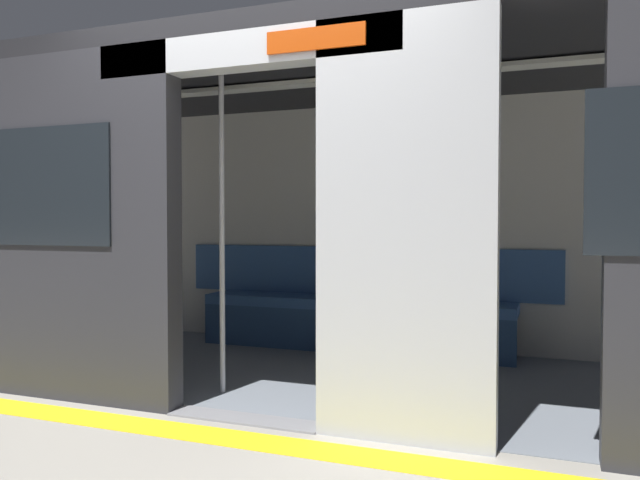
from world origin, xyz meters
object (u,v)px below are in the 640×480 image
object	(u,v)px
bench_seat	(352,311)
book	(327,295)
grab_pole_door	(222,229)
person_seated	(357,275)
grab_pole_far	(341,230)
train_car	(306,171)
handbag	(409,291)

from	to	relation	value
bench_seat	book	distance (m)	0.31
book	grab_pole_door	size ratio (longest dim) A/B	0.10
grab_pole_door	person_seated	bearing A→B (deg)	-107.16
person_seated	grab_pole_far	distance (m)	1.57
person_seated	grab_pole_far	xyz separation A→B (m)	(-0.35, 1.48, 0.42)
book	grab_pole_far	bearing A→B (deg)	96.39
person_seated	grab_pole_far	size ratio (longest dim) A/B	0.54
train_car	bench_seat	bearing A→B (deg)	-93.84
grab_pole_door	grab_pole_far	distance (m)	0.83
person_seated	grab_pole_door	world-z (taller)	grab_pole_door
train_car	handbag	size ratio (longest dim) A/B	24.62
train_car	grab_pole_door	xyz separation A→B (m)	(0.35, 0.65, -0.43)
book	grab_pole_far	size ratio (longest dim) A/B	0.10
bench_seat	grab_pole_door	xyz separation A→B (m)	(0.41, 1.58, 0.75)
person_seated	bench_seat	bearing A→B (deg)	-40.23
bench_seat	handbag	xyz separation A→B (m)	(-0.50, -0.04, 0.19)
train_car	bench_seat	size ratio (longest dim) A/B	2.28
train_car	handbag	bearing A→B (deg)	-119.88
handbag	grab_pole_door	bearing A→B (deg)	60.73
bench_seat	handbag	distance (m)	0.54
person_seated	grab_pole_far	bearing A→B (deg)	103.38
handbag	book	xyz separation A→B (m)	(0.77, -0.04, -0.07)
train_car	grab_pole_far	xyz separation A→B (m)	(-0.47, 0.59, -0.43)
bench_seat	person_seated	size ratio (longest dim) A/B	2.36
person_seated	book	xyz separation A→B (m)	(0.33, -0.13, -0.20)
handbag	book	size ratio (longest dim) A/B	1.18
grab_pole_door	handbag	bearing A→B (deg)	-119.27
grab_pole_far	grab_pole_door	bearing A→B (deg)	3.83
bench_seat	person_seated	xyz separation A→B (m)	(-0.06, 0.05, 0.33)
bench_seat	grab_pole_far	size ratio (longest dim) A/B	1.27
train_car	book	distance (m)	1.48
bench_seat	person_seated	distance (m)	0.34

